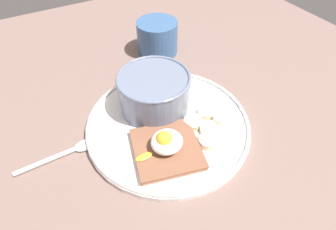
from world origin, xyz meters
TOP-DOWN VIEW (x-y plane):
  - ground_plane at (0.00, 0.00)cm, footprint 120.00×120.00cm
  - plate at (0.00, 0.00)cm, footprint 29.35×29.35cm
  - oatmeal_bowl at (0.32, -5.12)cm, footprint 13.24×13.24cm
  - toast_slice at (3.26, 5.42)cm, footprint 12.80×12.80cm
  - poached_egg at (3.40, 5.42)cm, footprint 8.06×4.89cm
  - banana_slice_front at (-5.34, 5.35)cm, footprint 4.07×4.13cm
  - banana_slice_left at (-8.28, 4.77)cm, footprint 3.08×3.26cm
  - banana_slice_back at (-3.56, 2.69)cm, footprint 4.19×4.06cm
  - banana_slice_right at (-7.08, 1.64)cm, footprint 3.12×3.03cm
  - banana_slice_inner at (-3.65, 7.49)cm, footprint 4.87×4.84cm
  - coffee_mug at (-10.02, -22.92)cm, footprint 11.64×9.74cm
  - spoon at (17.75, -2.91)cm, footprint 13.21×2.44cm

SIDE VIEW (x-z plane):
  - ground_plane at x=0.00cm, z-range 0.00..2.00cm
  - spoon at x=17.75cm, z-range 2.00..2.80cm
  - plate at x=0.00cm, z-range 2.00..3.60cm
  - banana_slice_front at x=-5.34cm, z-range 2.89..4.16cm
  - banana_slice_right at x=-7.08cm, z-range 2.92..4.23cm
  - toast_slice at x=3.26cm, z-range 3.08..4.25cm
  - banana_slice_inner at x=-3.65cm, z-range 2.93..4.50cm
  - banana_slice_left at x=-8.28cm, z-range 2.88..4.70cm
  - banana_slice_back at x=-3.56cm, z-range 2.85..4.75cm
  - poached_egg at x=3.40cm, z-range 3.90..7.52cm
  - coffee_mug at x=-10.02cm, z-range 2.11..9.78cm
  - oatmeal_bowl at x=0.32cm, z-range 2.87..9.90cm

